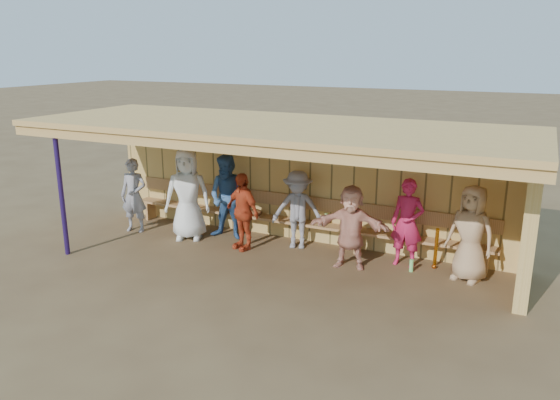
% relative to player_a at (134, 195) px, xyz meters
% --- Properties ---
extents(ground, '(90.00, 90.00, 0.00)m').
position_rel_player_a_xyz_m(ground, '(3.34, -0.24, -0.78)').
color(ground, brown).
rests_on(ground, ground).
extents(player_a, '(0.64, 0.49, 1.55)m').
position_rel_player_a_xyz_m(player_a, '(0.00, 0.00, 0.00)').
color(player_a, gray).
rests_on(player_a, ground).
extents(player_b, '(1.06, 0.91, 1.85)m').
position_rel_player_a_xyz_m(player_b, '(1.28, 0.11, 0.15)').
color(player_b, white).
rests_on(player_b, ground).
extents(player_c, '(0.89, 0.72, 1.72)m').
position_rel_player_a_xyz_m(player_c, '(2.02, 0.47, 0.08)').
color(player_c, '#376198').
rests_on(player_c, ground).
extents(player_d, '(0.95, 0.67, 1.49)m').
position_rel_player_a_xyz_m(player_d, '(2.57, 0.05, -0.03)').
color(player_d, '#C6421F').
rests_on(player_d, ground).
extents(player_e, '(1.10, 0.82, 1.52)m').
position_rel_player_a_xyz_m(player_e, '(3.49, 0.57, -0.02)').
color(player_e, gray).
rests_on(player_e, ground).
extents(player_f, '(1.43, 0.64, 1.48)m').
position_rel_player_a_xyz_m(player_f, '(4.72, 0.06, -0.03)').
color(player_f, '#E0997E').
rests_on(player_f, ground).
extents(player_g, '(0.59, 0.40, 1.58)m').
position_rel_player_a_xyz_m(player_g, '(5.59, 0.57, 0.01)').
color(player_g, '#D22154').
rests_on(player_g, ground).
extents(player_h, '(0.92, 0.74, 1.62)m').
position_rel_player_a_xyz_m(player_h, '(6.67, 0.38, 0.04)').
color(player_h, tan).
rests_on(player_h, ground).
extents(dugout_structure, '(8.80, 3.20, 2.50)m').
position_rel_player_a_xyz_m(dugout_structure, '(3.73, 0.44, 0.92)').
color(dugout_structure, tan).
rests_on(dugout_structure, ground).
extents(bench, '(7.60, 0.34, 0.93)m').
position_rel_player_a_xyz_m(bench, '(3.34, 0.87, -0.25)').
color(bench, tan).
rests_on(bench, ground).
extents(dugout_equipment, '(5.61, 0.62, 0.80)m').
position_rel_player_a_xyz_m(dugout_equipment, '(2.45, 0.74, -0.29)').
color(dugout_equipment, orange).
rests_on(dugout_equipment, ground).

